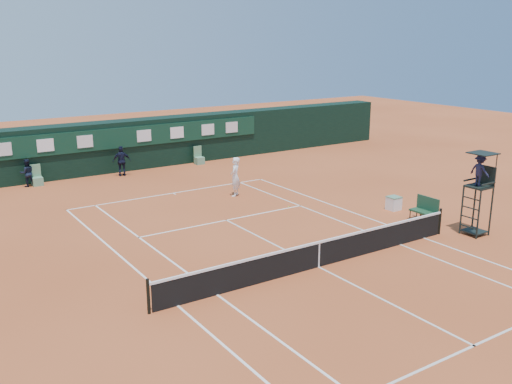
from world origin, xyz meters
TOP-DOWN VIEW (x-y plane):
  - ground at (0.00, 0.00)m, footprint 90.00×90.00m
  - court_lines at (0.00, 0.00)m, footprint 11.05×23.85m
  - tennis_net at (0.00, 0.00)m, footprint 12.90×0.10m
  - back_wall at (0.00, 18.74)m, footprint 40.00×1.65m
  - linesman_chair_left at (-5.50, 17.48)m, footprint 0.55×0.50m
  - linesman_chair_right at (4.50, 17.48)m, footprint 0.55×0.50m
  - umpire_chair at (7.56, -0.83)m, footprint 0.96×0.95m
  - player_bench at (7.25, 1.48)m, footprint 0.56×1.20m
  - tennis_bag at (7.18, 1.24)m, footprint 0.71×0.96m
  - cooler at (7.40, 3.47)m, footprint 0.57×0.57m
  - tennis_ball at (3.51, 6.50)m, footprint 0.06×0.06m
  - player at (2.45, 9.67)m, footprint 0.87×0.85m
  - ball_kid_left at (-5.98, 17.51)m, footprint 0.76×0.60m
  - ball_kid_right at (-0.79, 17.06)m, footprint 1.11×0.67m

SIDE VIEW (x-z plane):
  - ground at x=0.00m, z-range 0.00..0.00m
  - court_lines at x=0.00m, z-range 0.00..0.01m
  - tennis_ball at x=3.51m, z-range 0.00..0.06m
  - tennis_bag at x=7.18m, z-range 0.00..0.33m
  - linesman_chair_left at x=-5.50m, z-range -0.26..0.89m
  - linesman_chair_right at x=4.50m, z-range -0.26..0.89m
  - cooler at x=7.40m, z-range 0.00..0.65m
  - tennis_net at x=0.00m, z-range -0.04..1.06m
  - player_bench at x=7.25m, z-range 0.05..1.15m
  - ball_kid_left at x=-5.98m, z-range 0.00..1.52m
  - ball_kid_right at x=-0.79m, z-range 0.00..1.77m
  - player at x=2.45m, z-range 0.00..2.01m
  - back_wall at x=0.00m, z-range 0.01..3.01m
  - umpire_chair at x=7.56m, z-range 0.75..4.17m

